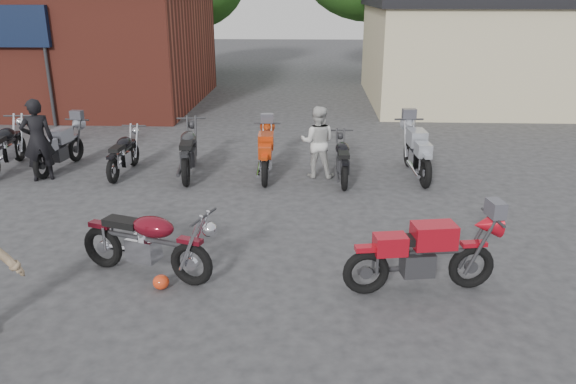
{
  "coord_description": "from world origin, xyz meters",
  "views": [
    {
      "loc": [
        1.37,
        -6.93,
        3.93
      ],
      "look_at": [
        0.97,
        1.57,
        0.9
      ],
      "focal_mm": 35.0,
      "sensor_mm": 36.0,
      "label": 1
    }
  ],
  "objects_px": {
    "person_light": "(318,142)",
    "row_bike_6": "(417,150)",
    "row_bike_4": "(266,152)",
    "helmet": "(161,282)",
    "sportbike": "(424,251)",
    "person_dark": "(38,140)",
    "row_bike_0": "(5,144)",
    "row_bike_5": "(342,157)",
    "row_bike_2": "(123,151)",
    "vintage_motorcycle": "(147,238)",
    "row_bike_1": "(59,146)",
    "row_bike_3": "(189,148)"
  },
  "relations": [
    {
      "from": "sportbike",
      "to": "helmet",
      "type": "distance_m",
      "value": 3.67
    },
    {
      "from": "vintage_motorcycle",
      "to": "row_bike_6",
      "type": "xyz_separation_m",
      "value": [
        4.69,
        5.0,
        0.01
      ]
    },
    {
      "from": "row_bike_2",
      "to": "row_bike_4",
      "type": "xyz_separation_m",
      "value": [
        3.26,
        -0.02,
        0.05
      ]
    },
    {
      "from": "row_bike_2",
      "to": "row_bike_3",
      "type": "distance_m",
      "value": 1.51
    },
    {
      "from": "row_bike_1",
      "to": "row_bike_5",
      "type": "distance_m",
      "value": 6.57
    },
    {
      "from": "vintage_motorcycle",
      "to": "row_bike_4",
      "type": "height_order",
      "value": "vintage_motorcycle"
    },
    {
      "from": "sportbike",
      "to": "person_light",
      "type": "distance_m",
      "value": 5.31
    },
    {
      "from": "row_bike_4",
      "to": "row_bike_5",
      "type": "relative_size",
      "value": 1.09
    },
    {
      "from": "person_dark",
      "to": "row_bike_5",
      "type": "height_order",
      "value": "person_dark"
    },
    {
      "from": "row_bike_4",
      "to": "vintage_motorcycle",
      "type": "bearing_deg",
      "value": 162.4
    },
    {
      "from": "row_bike_1",
      "to": "row_bike_0",
      "type": "bearing_deg",
      "value": 102.01
    },
    {
      "from": "row_bike_1",
      "to": "row_bike_4",
      "type": "bearing_deg",
      "value": -86.04
    },
    {
      "from": "person_dark",
      "to": "row_bike_0",
      "type": "height_order",
      "value": "person_dark"
    },
    {
      "from": "helmet",
      "to": "row_bike_0",
      "type": "height_order",
      "value": "row_bike_0"
    },
    {
      "from": "person_light",
      "to": "person_dark",
      "type": "bearing_deg",
      "value": 12.33
    },
    {
      "from": "helmet",
      "to": "person_dark",
      "type": "bearing_deg",
      "value": 129.56
    },
    {
      "from": "row_bike_1",
      "to": "vintage_motorcycle",
      "type": "bearing_deg",
      "value": -138.0
    },
    {
      "from": "row_bike_1",
      "to": "row_bike_3",
      "type": "distance_m",
      "value": 3.12
    },
    {
      "from": "vintage_motorcycle",
      "to": "sportbike",
      "type": "distance_m",
      "value": 3.9
    },
    {
      "from": "vintage_motorcycle",
      "to": "row_bike_0",
      "type": "xyz_separation_m",
      "value": [
        -4.79,
        5.05,
        0.0
      ]
    },
    {
      "from": "person_dark",
      "to": "row_bike_6",
      "type": "relative_size",
      "value": 0.85
    },
    {
      "from": "row_bike_1",
      "to": "row_bike_3",
      "type": "height_order",
      "value": "row_bike_3"
    },
    {
      "from": "person_light",
      "to": "row_bike_2",
      "type": "bearing_deg",
      "value": 7.42
    },
    {
      "from": "helmet",
      "to": "row_bike_4",
      "type": "xyz_separation_m",
      "value": [
        1.04,
        5.21,
        0.47
      ]
    },
    {
      "from": "row_bike_3",
      "to": "row_bike_5",
      "type": "height_order",
      "value": "row_bike_3"
    },
    {
      "from": "row_bike_1",
      "to": "row_bike_5",
      "type": "bearing_deg",
      "value": -86.99
    },
    {
      "from": "row_bike_3",
      "to": "row_bike_4",
      "type": "distance_m",
      "value": 1.75
    },
    {
      "from": "vintage_motorcycle",
      "to": "row_bike_4",
      "type": "xyz_separation_m",
      "value": [
        1.3,
        4.85,
        -0.03
      ]
    },
    {
      "from": "sportbike",
      "to": "helmet",
      "type": "xyz_separation_m",
      "value": [
        -3.63,
        -0.13,
        -0.49
      ]
    },
    {
      "from": "helmet",
      "to": "row_bike_5",
      "type": "height_order",
      "value": "row_bike_5"
    },
    {
      "from": "helmet",
      "to": "person_light",
      "type": "height_order",
      "value": "person_light"
    },
    {
      "from": "person_dark",
      "to": "row_bike_3",
      "type": "height_order",
      "value": "person_dark"
    },
    {
      "from": "vintage_motorcycle",
      "to": "helmet",
      "type": "height_order",
      "value": "vintage_motorcycle"
    },
    {
      "from": "helmet",
      "to": "row_bike_0",
      "type": "relative_size",
      "value": 0.11
    },
    {
      "from": "helmet",
      "to": "row_bike_6",
      "type": "height_order",
      "value": "row_bike_6"
    },
    {
      "from": "row_bike_1",
      "to": "row_bike_3",
      "type": "bearing_deg",
      "value": -87.79
    },
    {
      "from": "row_bike_4",
      "to": "helmet",
      "type": "bearing_deg",
      "value": 166.13
    },
    {
      "from": "row_bike_4",
      "to": "row_bike_5",
      "type": "xyz_separation_m",
      "value": [
        1.7,
        -0.21,
        -0.05
      ]
    },
    {
      "from": "person_dark",
      "to": "row_bike_0",
      "type": "bearing_deg",
      "value": -58.97
    },
    {
      "from": "row_bike_1",
      "to": "row_bike_2",
      "type": "xyz_separation_m",
      "value": [
        1.6,
        -0.27,
        -0.03
      ]
    },
    {
      "from": "person_light",
      "to": "row_bike_0",
      "type": "distance_m",
      "value": 7.25
    },
    {
      "from": "sportbike",
      "to": "person_light",
      "type": "relative_size",
      "value": 1.29
    },
    {
      "from": "row_bike_1",
      "to": "row_bike_6",
      "type": "distance_m",
      "value": 8.24
    },
    {
      "from": "sportbike",
      "to": "person_dark",
      "type": "height_order",
      "value": "person_dark"
    },
    {
      "from": "row_bike_2",
      "to": "row_bike_3",
      "type": "xyz_separation_m",
      "value": [
        1.51,
        -0.01,
        0.09
      ]
    },
    {
      "from": "row_bike_5",
      "to": "row_bike_6",
      "type": "distance_m",
      "value": 1.72
    },
    {
      "from": "sportbike",
      "to": "person_dark",
      "type": "xyz_separation_m",
      "value": [
        -7.53,
        4.59,
        0.31
      ]
    },
    {
      "from": "person_light",
      "to": "row_bike_6",
      "type": "relative_size",
      "value": 0.75
    },
    {
      "from": "vintage_motorcycle",
      "to": "helmet",
      "type": "xyz_separation_m",
      "value": [
        0.26,
        -0.36,
        -0.5
      ]
    },
    {
      "from": "helmet",
      "to": "row_bike_4",
      "type": "bearing_deg",
      "value": 78.68
    }
  ]
}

